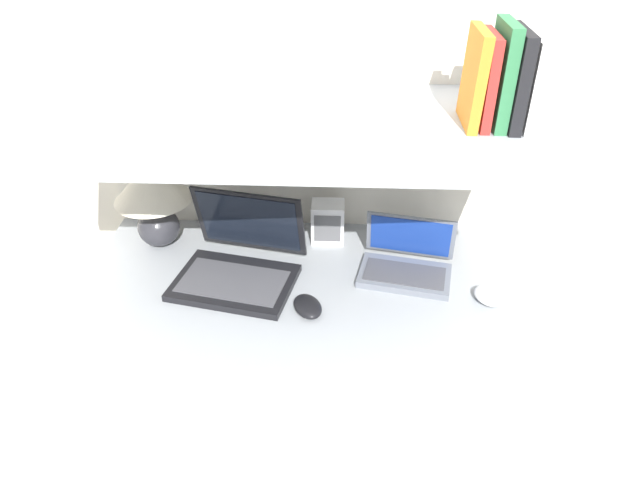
{
  "coord_description": "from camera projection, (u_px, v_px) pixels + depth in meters",
  "views": [
    {
      "loc": [
        0.13,
        -0.95,
        1.72
      ],
      "look_at": [
        0.07,
        0.34,
        0.88
      ],
      "focal_mm": 32.0,
      "sensor_mm": 36.0,
      "label": 1
    }
  ],
  "objects": [
    {
      "name": "wall_back",
      "position": [
        302.0,
        77.0,
        1.7
      ],
      "size": [
        6.0,
        0.05,
        2.4
      ],
      "color": "silver",
      "rests_on": "ground_plane"
    },
    {
      "name": "desk",
      "position": [
        298.0,
        374.0,
        1.82
      ],
      "size": [
        1.22,
        0.67,
        0.73
      ],
      "color": "#999EA3",
      "rests_on": "ground_plane"
    },
    {
      "name": "back_riser",
      "position": [
        304.0,
        256.0,
        2.0
      ],
      "size": [
        1.22,
        0.04,
        1.16
      ],
      "color": "silver",
      "rests_on": "ground_plane"
    },
    {
      "name": "shelf",
      "position": [
        293.0,
        126.0,
        1.44
      ],
      "size": [
        1.22,
        0.6,
        0.03
      ],
      "color": "#999EA3",
      "rests_on": "back_riser"
    },
    {
      "name": "table_lamp",
      "position": [
        153.0,
        192.0,
        1.7
      ],
      "size": [
        0.23,
        0.23,
        0.28
      ],
      "color": "#2D2D33",
      "rests_on": "desk"
    },
    {
      "name": "laptop_large",
      "position": [
        239.0,
        262.0,
        1.63
      ],
      "size": [
        0.38,
        0.36,
        0.23
      ],
      "color": "black",
      "rests_on": "desk"
    },
    {
      "name": "laptop_small",
      "position": [
        406.0,
        263.0,
        1.65
      ],
      "size": [
        0.29,
        0.23,
        0.16
      ],
      "color": "slate",
      "rests_on": "desk"
    },
    {
      "name": "computer_mouse",
      "position": [
        308.0,
        306.0,
        1.52
      ],
      "size": [
        0.11,
        0.12,
        0.03
      ],
      "color": "black",
      "rests_on": "desk"
    },
    {
      "name": "second_mouse",
      "position": [
        488.0,
        296.0,
        1.55
      ],
      "size": [
        0.1,
        0.11,
        0.03
      ],
      "color": "white",
      "rests_on": "desk"
    },
    {
      "name": "router_box",
      "position": [
        328.0,
        222.0,
        1.79
      ],
      "size": [
        0.1,
        0.08,
        0.13
      ],
      "color": "white",
      "rests_on": "desk"
    },
    {
      "name": "book_white",
      "position": [
        529.0,
        81.0,
        1.35
      ],
      "size": [
        0.03,
        0.17,
        0.21
      ],
      "color": "silver",
      "rests_on": "shelf"
    },
    {
      "name": "book_black",
      "position": [
        515.0,
        78.0,
        1.35
      ],
      "size": [
        0.03,
        0.18,
        0.23
      ],
      "color": "black",
      "rests_on": "shelf"
    },
    {
      "name": "book_green",
      "position": [
        502.0,
        75.0,
        1.35
      ],
      "size": [
        0.03,
        0.16,
        0.24
      ],
      "color": "#2D7042",
      "rests_on": "shelf"
    },
    {
      "name": "book_red",
      "position": [
        486.0,
        80.0,
        1.36
      ],
      "size": [
        0.02,
        0.16,
        0.22
      ],
      "color": "#A82823",
      "rests_on": "shelf"
    },
    {
      "name": "book_orange",
      "position": [
        474.0,
        78.0,
        1.36
      ],
      "size": [
        0.03,
        0.17,
        0.23
      ],
      "color": "orange",
      "rests_on": "shelf"
    }
  ]
}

